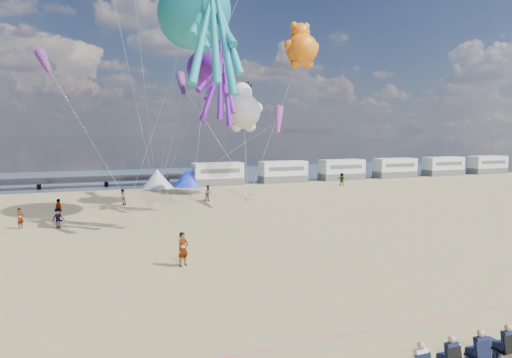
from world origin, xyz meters
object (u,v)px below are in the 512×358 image
motorhome_5 (487,165)px  motorhome_2 (342,170)px  motorhome_4 (443,166)px  windsock_mid (182,85)px  kite_octopus_teal (194,13)px  beachgoer_3 (59,210)px  motorhome_3 (395,168)px  beachgoer_2 (58,218)px  tent_white (157,178)px  motorhome_1 (283,172)px  windsock_right (278,121)px  cooler_navy (489,343)px  beachgoer_4 (342,179)px  motorhome_0 (218,174)px  beachgoer_5 (20,218)px  spectator_row (477,349)px  sandbag_c (248,199)px  beachgoer_1 (122,197)px  kite_panda (243,111)px  beachgoer_7 (208,193)px  tent_blue (188,177)px  sandbag_b (192,199)px  sandbag_e (157,201)px  sandbag_a (129,204)px  sandbag_d (252,194)px  standing_person (183,249)px  windsock_left (45,62)px  kite_teddy_orange (302,50)px

motorhome_5 → motorhome_2: bearing=180.0°
motorhome_4 → windsock_mid: bearing=-166.7°
kite_octopus_teal → beachgoer_3: bearing=170.5°
motorhome_3 → beachgoer_2: bearing=-155.0°
tent_white → windsock_mid: (1.23, -10.57, 10.75)m
motorhome_1 → motorhome_2: same height
windsock_right → cooler_navy: bearing=-74.7°
beachgoer_4 → kite_octopus_teal: kite_octopus_teal is taller
motorhome_0 → beachgoer_5: (-21.17, -21.14, -0.73)m
spectator_row → sandbag_c: (4.98, 34.39, -0.54)m
beachgoer_4 → motorhome_1: bearing=-31.5°
beachgoer_1 → cooler_navy: bearing=51.3°
tent_white → kite_panda: size_ratio=0.59×
beachgoer_7 → kite_panda: bearing=16.0°
motorhome_4 → spectator_row: motorhome_4 is taller
tent_blue → sandbag_b: (-2.09, -11.56, -1.09)m
sandbag_e → kite_octopus_teal: kite_octopus_teal is taller
motorhome_5 → sandbag_a: motorhome_5 is taller
sandbag_d → beachgoer_7: bearing=-154.6°
standing_person → beachgoer_1: bearing=63.6°
motorhome_3 → sandbag_e: (-38.30, -11.96, -1.39)m
motorhome_1 → windsock_left: bearing=-158.7°
tent_white → cooler_navy: 47.60m
tent_blue → windsock_left: bearing=-144.0°
sandbag_b → windsock_mid: (-0.69, 0.99, 11.84)m
motorhome_2 → sandbag_d: motorhome_2 is taller
beachgoer_4 → sandbag_b: beachgoer_4 is taller
kite_teddy_orange → beachgoer_1: bearing=152.8°
motorhome_2 → sandbag_c: motorhome_2 is taller
motorhome_2 → beachgoer_2: (-37.55, -21.96, -0.73)m
motorhome_3 → sandbag_a: bearing=-162.6°
beachgoer_1 → sandbag_c: bearing=120.7°
cooler_navy → beachgoer_5: (-16.98, 26.30, 0.62)m
tent_white → motorhome_1: bearing=0.0°
beachgoer_4 → kite_panda: kite_panda is taller
motorhome_0 → sandbag_d: bearing=-84.4°
sandbag_c → kite_octopus_teal: kite_octopus_teal is taller
motorhome_5 → beachgoer_4: motorhome_5 is taller
standing_person → beachgoer_1: standing_person is taller
beachgoer_2 → beachgoer_7: bearing=-3.8°
standing_person → kite_octopus_teal: 21.10m
beachgoer_4 → windsock_left: size_ratio=0.22×
motorhome_3 → beachgoer_3: (-47.14, -19.18, -0.58)m
spectator_row → kite_teddy_orange: size_ratio=1.05×
motorhome_3 → sandbag_b: 36.49m
beachgoer_4 → kite_octopus_teal: 31.90m
tent_white → beachgoer_2: tent_white is taller
motorhome_0 → kite_teddy_orange: (5.37, -13.88, 14.26)m
motorhome_5 → windsock_left: (-67.16, -11.38, 11.98)m
motorhome_0 → beachgoer_5: bearing=-135.0°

